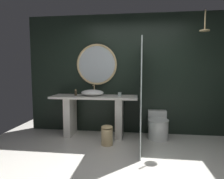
{
  "coord_description": "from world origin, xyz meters",
  "views": [
    {
      "loc": [
        0.05,
        -2.47,
        1.4
      ],
      "look_at": [
        -0.39,
        0.98,
        1.05
      ],
      "focal_mm": 31.45,
      "sensor_mm": 36.0,
      "label": 1
    }
  ],
  "objects_px": {
    "waste_bin": "(107,135)",
    "round_wall_mirror": "(97,65)",
    "vessel_sink": "(92,93)",
    "tumbler_cup": "(120,94)",
    "rain_shower_head": "(205,28)",
    "soap_dispenser": "(76,93)",
    "toilet": "(158,126)"
  },
  "relations": [
    {
      "from": "tumbler_cup",
      "to": "round_wall_mirror",
      "type": "xyz_separation_m",
      "value": [
        -0.53,
        0.26,
        0.62
      ]
    },
    {
      "from": "waste_bin",
      "to": "rain_shower_head",
      "type": "bearing_deg",
      "value": 11.79
    },
    {
      "from": "tumbler_cup",
      "to": "rain_shower_head",
      "type": "distance_m",
      "value": 2.03
    },
    {
      "from": "soap_dispenser",
      "to": "rain_shower_head",
      "type": "bearing_deg",
      "value": -2.88
    },
    {
      "from": "waste_bin",
      "to": "round_wall_mirror",
      "type": "bearing_deg",
      "value": 114.45
    },
    {
      "from": "rain_shower_head",
      "to": "toilet",
      "type": "height_order",
      "value": "rain_shower_head"
    },
    {
      "from": "tumbler_cup",
      "to": "rain_shower_head",
      "type": "xyz_separation_m",
      "value": [
        1.58,
        -0.12,
        1.27
      ]
    },
    {
      "from": "rain_shower_head",
      "to": "waste_bin",
      "type": "xyz_separation_m",
      "value": [
        -1.77,
        -0.37,
        -1.98
      ]
    },
    {
      "from": "rain_shower_head",
      "to": "tumbler_cup",
      "type": "bearing_deg",
      "value": 175.67
    },
    {
      "from": "round_wall_mirror",
      "to": "toilet",
      "type": "relative_size",
      "value": 1.45
    },
    {
      "from": "soap_dispenser",
      "to": "waste_bin",
      "type": "height_order",
      "value": "soap_dispenser"
    },
    {
      "from": "round_wall_mirror",
      "to": "rain_shower_head",
      "type": "height_order",
      "value": "rain_shower_head"
    },
    {
      "from": "vessel_sink",
      "to": "tumbler_cup",
      "type": "relative_size",
      "value": 5.62
    },
    {
      "from": "soap_dispenser",
      "to": "toilet",
      "type": "bearing_deg",
      "value": 0.52
    },
    {
      "from": "rain_shower_head",
      "to": "waste_bin",
      "type": "bearing_deg",
      "value": -168.21
    },
    {
      "from": "tumbler_cup",
      "to": "waste_bin",
      "type": "bearing_deg",
      "value": -111.48
    },
    {
      "from": "vessel_sink",
      "to": "waste_bin",
      "type": "distance_m",
      "value": 0.97
    },
    {
      "from": "rain_shower_head",
      "to": "vessel_sink",
      "type": "bearing_deg",
      "value": 176.47
    },
    {
      "from": "round_wall_mirror",
      "to": "rain_shower_head",
      "type": "bearing_deg",
      "value": -10.24
    },
    {
      "from": "vessel_sink",
      "to": "round_wall_mirror",
      "type": "relative_size",
      "value": 0.53
    },
    {
      "from": "soap_dispenser",
      "to": "toilet",
      "type": "distance_m",
      "value": 1.86
    },
    {
      "from": "tumbler_cup",
      "to": "waste_bin",
      "type": "height_order",
      "value": "tumbler_cup"
    },
    {
      "from": "tumbler_cup",
      "to": "round_wall_mirror",
      "type": "relative_size",
      "value": 0.09
    },
    {
      "from": "soap_dispenser",
      "to": "waste_bin",
      "type": "xyz_separation_m",
      "value": [
        0.75,
        -0.5,
        -0.73
      ]
    },
    {
      "from": "round_wall_mirror",
      "to": "rain_shower_head",
      "type": "xyz_separation_m",
      "value": [
        2.12,
        -0.38,
        0.65
      ]
    },
    {
      "from": "tumbler_cup",
      "to": "vessel_sink",
      "type": "bearing_deg",
      "value": 178.65
    },
    {
      "from": "tumbler_cup",
      "to": "soap_dispenser",
      "type": "distance_m",
      "value": 0.94
    },
    {
      "from": "waste_bin",
      "to": "soap_dispenser",
      "type": "bearing_deg",
      "value": 146.46
    },
    {
      "from": "toilet",
      "to": "vessel_sink",
      "type": "bearing_deg",
      "value": -179.6
    },
    {
      "from": "round_wall_mirror",
      "to": "vessel_sink",
      "type": "bearing_deg",
      "value": -100.02
    },
    {
      "from": "rain_shower_head",
      "to": "waste_bin",
      "type": "relative_size",
      "value": 1.03
    },
    {
      "from": "tumbler_cup",
      "to": "round_wall_mirror",
      "type": "bearing_deg",
      "value": 153.86
    }
  ]
}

